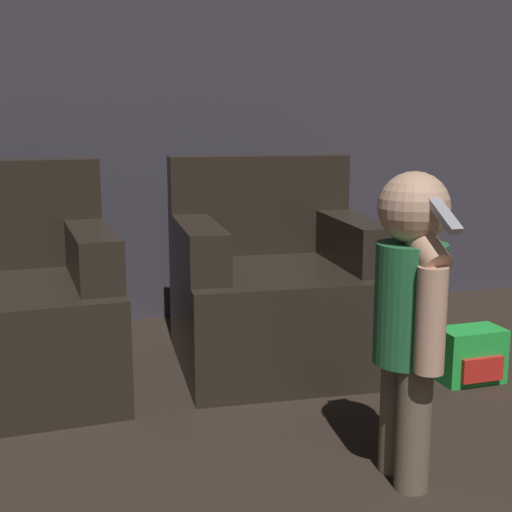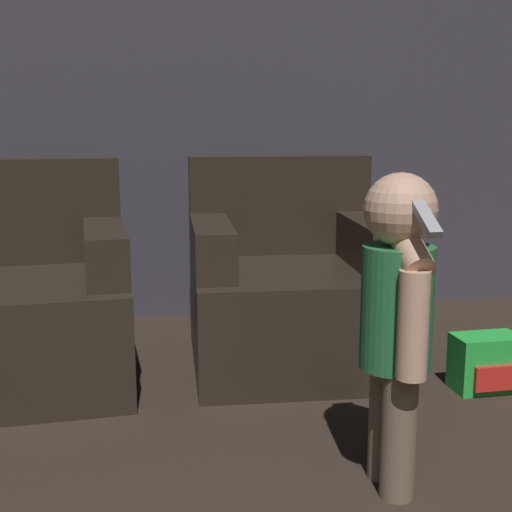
{
  "view_description": "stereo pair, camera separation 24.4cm",
  "coord_description": "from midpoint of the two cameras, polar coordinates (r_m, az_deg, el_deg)",
  "views": [
    {
      "loc": [
        -0.73,
        0.77,
        1.07
      ],
      "look_at": [
        0.0,
        3.05,
        0.6
      ],
      "focal_mm": 50.0,
      "sensor_mm": 36.0,
      "label": 1
    },
    {
      "loc": [
        -0.49,
        0.71,
        1.07
      ],
      "look_at": [
        0.0,
        3.05,
        0.6
      ],
      "focal_mm": 50.0,
      "sensor_mm": 36.0,
      "label": 2
    }
  ],
  "objects": [
    {
      "name": "armchair_right",
      "position": [
        3.12,
        -0.81,
        -2.8
      ],
      "size": [
        0.9,
        0.91,
        0.89
      ],
      "rotation": [
        0.0,
        0.0,
        -0.08
      ],
      "color": "black",
      "rests_on": "ground_plane"
    },
    {
      "name": "armchair_left",
      "position": [
        3.01,
        -21.69,
        -4.17
      ],
      "size": [
        0.86,
        0.86,
        0.89
      ],
      "rotation": [
        0.0,
        0.0,
        0.03
      ],
      "color": "black",
      "rests_on": "ground_plane"
    },
    {
      "name": "person_toddler",
      "position": [
        2.05,
        9.01,
        -3.87
      ],
      "size": [
        0.2,
        0.35,
        0.92
      ],
      "rotation": [
        0.0,
        0.0,
        -1.63
      ],
      "color": "brown",
      "rests_on": "ground_plane"
    },
    {
      "name": "toy_backpack",
      "position": [
        3.03,
        14.61,
        -7.75
      ],
      "size": [
        0.26,
        0.17,
        0.22
      ],
      "color": "green",
      "rests_on": "ground_plane"
    },
    {
      "name": "wall_back",
      "position": [
        3.82,
        -8.83,
        14.45
      ],
      "size": [
        8.4,
        0.05,
        2.6
      ],
      "color": "#3D3842",
      "rests_on": "ground_plane"
    }
  ]
}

